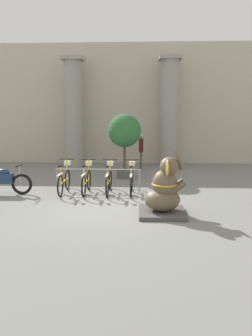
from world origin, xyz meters
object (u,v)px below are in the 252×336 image
object	(u,v)px
bicycle_3	(132,181)
elephant_statue	(164,192)
person_pedestrian	(141,148)
motorcycle	(1,180)
potted_tree	(124,133)
bicycle_0	(64,180)
bicycle_2	(109,181)
bicycle_1	(87,180)

from	to	relation	value
bicycle_3	elephant_statue	distance (m)	2.35
elephant_statue	person_pedestrian	size ratio (longest dim) A/B	1.05
motorcycle	potted_tree	world-z (taller)	potted_tree
bicycle_0	bicycle_2	xyz separation A→B (m)	(1.43, -0.03, 0.00)
bicycle_0	bicycle_1	distance (m)	0.72
motorcycle	person_pedestrian	world-z (taller)	person_pedestrian
bicycle_0	potted_tree	xyz separation A→B (m)	(1.80, 2.56, 1.36)
bicycle_3	bicycle_1	bearing A→B (deg)	178.68
bicycle_2	motorcycle	bearing A→B (deg)	-175.43
bicycle_0	elephant_statue	xyz separation A→B (m)	(3.02, -2.21, 0.18)
elephant_statue	motorcycle	xyz separation A→B (m)	(-4.95, 1.91, -0.14)
bicycle_3	motorcycle	distance (m)	4.09
bicycle_1	bicycle_2	xyz separation A→B (m)	(0.72, -0.03, 0.00)
person_pedestrian	potted_tree	size ratio (longest dim) A/B	0.65
bicycle_3	person_pedestrian	size ratio (longest dim) A/B	1.02
bicycle_3	potted_tree	world-z (taller)	potted_tree
bicycle_0	bicycle_3	xyz separation A→B (m)	(2.15, -0.04, 0.00)
potted_tree	motorcycle	bearing A→B (deg)	-142.49
bicycle_2	person_pedestrian	bearing A→B (deg)	78.11
bicycle_0	elephant_statue	size ratio (longest dim) A/B	0.97
bicycle_3	elephant_statue	bearing A→B (deg)	-68.06
bicycle_0	motorcycle	size ratio (longest dim) A/B	0.83
bicycle_2	person_pedestrian	world-z (taller)	person_pedestrian
bicycle_0	bicycle_1	world-z (taller)	same
bicycle_3	elephant_statue	xyz separation A→B (m)	(0.88, -2.17, 0.18)
bicycle_0	elephant_statue	bearing A→B (deg)	-36.20
bicycle_1	elephant_statue	distance (m)	3.20
elephant_statue	person_pedestrian	xyz separation A→B (m)	(-0.58, 6.97, 0.39)
bicycle_0	person_pedestrian	distance (m)	5.38
person_pedestrian	bicycle_3	bearing A→B (deg)	-93.49
bicycle_3	elephant_statue	size ratio (longest dim) A/B	0.97
bicycle_3	elephant_statue	world-z (taller)	elephant_statue
person_pedestrian	potted_tree	distance (m)	2.43
bicycle_2	motorcycle	xyz separation A→B (m)	(-3.36, -0.27, 0.04)
bicycle_0	motorcycle	world-z (taller)	bicycle_0
bicycle_3	person_pedestrian	world-z (taller)	person_pedestrian
bicycle_0	bicycle_3	distance (m)	2.15
bicycle_1	person_pedestrian	size ratio (longest dim) A/B	1.02
potted_tree	bicycle_2	bearing A→B (deg)	-97.98
elephant_statue	potted_tree	xyz separation A→B (m)	(-1.23, 4.77, 1.18)
bicycle_0	bicycle_1	size ratio (longest dim) A/B	1.00
bicycle_1	elephant_statue	world-z (taller)	elephant_statue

